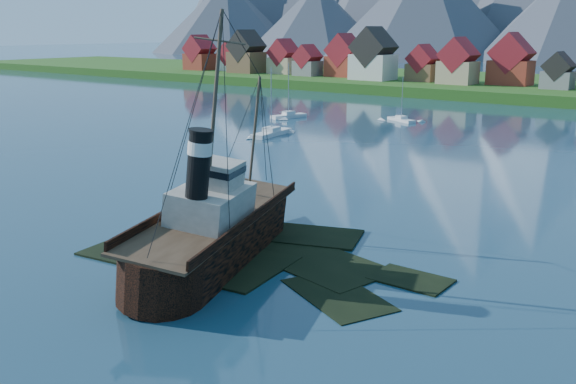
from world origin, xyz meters
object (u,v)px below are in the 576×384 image
Objects in this scene: sailboat_b at (289,117)px; sailboat_c at (401,120)px; sailboat_a at (271,134)px; tugboat_wreck at (224,226)px.

sailboat_c is (22.60, 10.38, -0.07)m from sailboat_b.
sailboat_b is 24.87m from sailboat_c.
sailboat_a is 1.31× the size of sailboat_c.
sailboat_a is 24.58m from sailboat_b.
sailboat_c is at bearing 64.71° from sailboat_a.
sailboat_b is 1.26× the size of sailboat_c.
sailboat_a is 33.35m from sailboat_c.
tugboat_wreck is 65.75m from sailboat_a.
sailboat_b is at bearing 104.03° from tugboat_wreck.
tugboat_wreck is 89.74m from sailboat_c.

